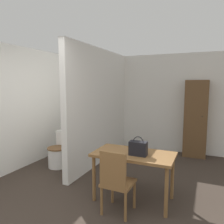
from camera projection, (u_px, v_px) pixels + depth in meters
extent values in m
cube|color=white|center=(144.00, 102.00, 5.94)|extent=(4.81, 0.12, 2.50)
cube|color=white|center=(32.00, 106.00, 4.83)|extent=(0.12, 5.04, 2.50)
cube|color=white|center=(101.00, 106.00, 4.87)|extent=(0.12, 2.74, 2.50)
cube|color=brown|center=(134.00, 154.00, 3.23)|extent=(1.18, 0.64, 0.04)
cylinder|color=brown|center=(94.00, 178.00, 3.25)|extent=(0.05, 0.05, 0.69)
cylinder|color=brown|center=(166.00, 192.00, 2.83)|extent=(0.05, 0.05, 0.69)
cylinder|color=brown|center=(108.00, 166.00, 3.72)|extent=(0.05, 0.05, 0.69)
cylinder|color=brown|center=(172.00, 177.00, 3.30)|extent=(0.05, 0.05, 0.69)
cube|color=brown|center=(118.00, 183.00, 2.96)|extent=(0.41, 0.41, 0.04)
cube|color=brown|center=(113.00, 170.00, 2.76)|extent=(0.36, 0.04, 0.46)
cylinder|color=brown|center=(112.00, 190.00, 3.21)|extent=(0.04, 0.04, 0.39)
cylinder|color=brown|center=(134.00, 195.00, 3.06)|extent=(0.04, 0.04, 0.39)
cylinder|color=brown|center=(102.00, 201.00, 2.90)|extent=(0.04, 0.04, 0.39)
cylinder|color=brown|center=(125.00, 207.00, 2.76)|extent=(0.04, 0.04, 0.39)
cylinder|color=white|center=(58.00, 158.00, 4.61)|extent=(0.41, 0.41, 0.39)
cylinder|color=brown|center=(58.00, 148.00, 4.59)|extent=(0.43, 0.43, 0.02)
cube|color=white|center=(65.00, 138.00, 4.82)|extent=(0.36, 0.18, 0.32)
cube|color=black|center=(138.00, 148.00, 3.11)|extent=(0.25, 0.13, 0.20)
torus|color=black|center=(138.00, 142.00, 3.10)|extent=(0.15, 0.01, 0.15)
cube|color=brown|center=(196.00, 119.00, 5.21)|extent=(0.52, 0.34, 1.84)
sphere|color=black|center=(202.00, 116.00, 4.97)|extent=(0.02, 0.02, 0.02)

